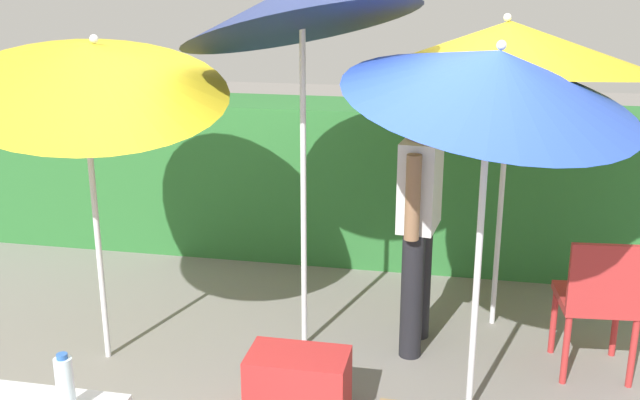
{
  "coord_description": "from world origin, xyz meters",
  "views": [
    {
      "loc": [
        0.81,
        -3.74,
        2.37
      ],
      "look_at": [
        0.0,
        0.3,
        1.1
      ],
      "focal_mm": 42.28,
      "sensor_mm": 36.0,
      "label": 1
    }
  ],
  "objects": [
    {
      "name": "umbrella_rainbow",
      "position": [
        -0.18,
        0.58,
        2.15
      ],
      "size": [
        1.48,
        1.44,
        2.54
      ],
      "color": "silver",
      "rests_on": "ground_plane"
    },
    {
      "name": "hedge_row",
      "position": [
        0.0,
        2.3,
        0.65
      ],
      "size": [
        8.0,
        0.7,
        1.31
      ],
      "primitive_type": "cube",
      "color": "#2D7033",
      "rests_on": "ground_plane"
    },
    {
      "name": "person_vendor",
      "position": [
        0.54,
        0.75,
        0.93
      ],
      "size": [
        0.26,
        0.56,
        1.88
      ],
      "color": "black",
      "rests_on": "ground_plane"
    },
    {
      "name": "bottle_water",
      "position": [
        -0.65,
        -1.43,
        0.85
      ],
      "size": [
        0.07,
        0.07,
        0.24
      ],
      "color": "silver",
      "rests_on": "folding_table"
    },
    {
      "name": "chair_plastic",
      "position": [
        1.63,
        0.58,
        0.51
      ],
      "size": [
        0.48,
        0.48,
        0.89
      ],
      "color": "#B72D2D",
      "rests_on": "ground_plane"
    },
    {
      "name": "umbrella_yellow",
      "position": [
        1.03,
        1.18,
        1.88
      ],
      "size": [
        2.01,
        2.04,
        2.19
      ],
      "color": "silver",
      "rests_on": "ground_plane"
    },
    {
      "name": "ground_plane",
      "position": [
        0.0,
        0.0,
        0.0
      ],
      "size": [
        24.0,
        24.0,
        0.0
      ],
      "primitive_type": "plane",
      "color": "gray"
    },
    {
      "name": "umbrella_navy",
      "position": [
        0.92,
        0.04,
        1.86
      ],
      "size": [
        1.55,
        1.52,
        2.23
      ],
      "color": "silver",
      "rests_on": "ground_plane"
    },
    {
      "name": "umbrella_orange",
      "position": [
        -1.33,
        0.24,
        1.83
      ],
      "size": [
        1.69,
        1.63,
        2.28
      ],
      "color": "silver",
      "rests_on": "ground_plane"
    },
    {
      "name": "cooler_box",
      "position": [
        -0.02,
        -0.21,
        0.19
      ],
      "size": [
        0.55,
        0.32,
        0.39
      ],
      "primitive_type": "cube",
      "color": "red",
      "rests_on": "ground_plane"
    }
  ]
}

